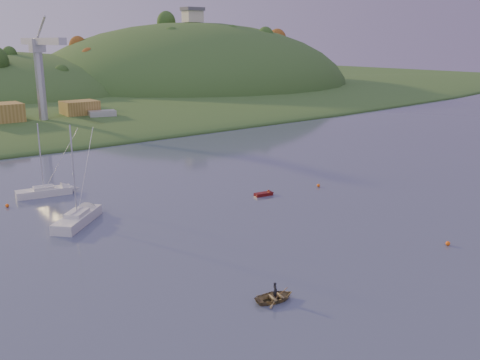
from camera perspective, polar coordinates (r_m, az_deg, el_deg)
hill_right at (r=251.93m, az=-4.90°, el=9.58°), size 150.00×130.00×60.00m
hilltop_house at (r=251.21m, az=-5.08°, el=17.19°), size 9.00×7.00×6.45m
wharf at (r=147.10m, az=-19.26°, el=5.68°), size 42.00×16.00×2.40m
shed_east at (r=151.19m, az=-16.72°, el=7.33°), size 9.00×7.00×4.00m
dock_crane at (r=141.34m, az=-20.50°, el=11.77°), size 3.20×28.00×20.30m
sailboat_near at (r=69.33m, az=-16.97°, el=-3.89°), size 8.29×8.15×12.41m
sailboat_far at (r=83.40m, az=-20.19°, el=-1.12°), size 7.96×3.41×10.69m
canoe at (r=47.89m, az=3.75°, el=-12.33°), size 3.99×3.15×0.75m
paddler at (r=47.72m, az=3.76°, el=-11.93°), size 0.45×0.60×1.50m
red_tender at (r=78.85m, az=2.90°, el=-1.45°), size 3.32×1.58×1.09m
work_vessel at (r=147.41m, az=-14.45°, el=6.16°), size 16.93×8.92×4.14m
buoy_0 at (r=64.06m, az=21.29°, el=-6.32°), size 0.50×0.50×0.50m
buoy_1 at (r=83.95m, az=8.36°, el=-0.58°), size 0.50×0.50×0.50m
buoy_3 at (r=79.65m, az=-23.59°, el=-2.51°), size 0.50×0.50×0.50m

